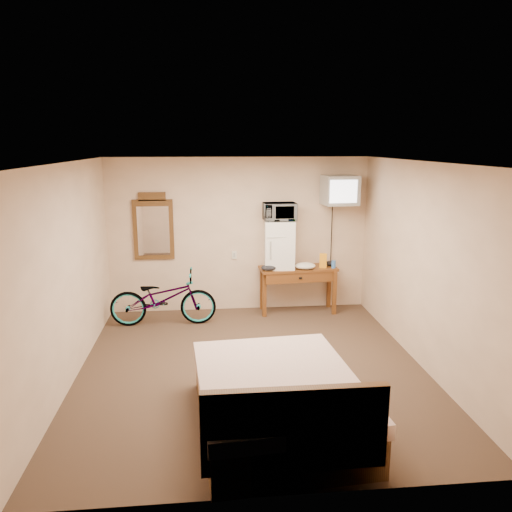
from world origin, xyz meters
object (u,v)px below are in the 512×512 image
object	(u,v)px
mini_fridge	(279,244)
wall_mirror	(153,227)
desk	(298,276)
blue_cup	(334,264)
crt_television	(340,190)
bicycle	(163,298)
bed	(278,402)
microwave	(280,212)

from	to	relation	value
mini_fridge	wall_mirror	xyz separation A→B (m)	(-1.99, 0.22, 0.27)
desk	blue_cup	size ratio (longest dim) A/B	10.45
crt_television	wall_mirror	size ratio (longest dim) A/B	0.58
mini_fridge	bicycle	size ratio (longest dim) A/B	0.48
blue_cup	crt_television	world-z (taller)	crt_television
blue_cup	bed	size ratio (longest dim) A/B	0.06
mini_fridge	bicycle	world-z (taller)	mini_fridge
desk	mini_fridge	world-z (taller)	mini_fridge
desk	bicycle	world-z (taller)	bicycle
crt_television	wall_mirror	world-z (taller)	crt_television
mini_fridge	crt_television	distance (m)	1.28
mini_fridge	microwave	bearing A→B (deg)	56.32
bicycle	bed	xyz separation A→B (m)	(1.33, -3.02, -0.12)
bicycle	wall_mirror	bearing A→B (deg)	14.75
mini_fridge	crt_television	bearing A→B (deg)	-2.22
wall_mirror	bed	size ratio (longest dim) A/B	0.51
microwave	desk	bearing A→B (deg)	-12.34
wall_mirror	bed	distance (m)	4.10
blue_cup	desk	bearing A→B (deg)	173.90
desk	bicycle	size ratio (longest dim) A/B	0.80
blue_cup	bicycle	world-z (taller)	blue_cup
desk	blue_cup	distance (m)	0.60
mini_fridge	wall_mirror	size ratio (longest dim) A/B	0.71
bicycle	microwave	bearing A→B (deg)	-77.18
desk	wall_mirror	world-z (taller)	wall_mirror
desk	wall_mirror	size ratio (longest dim) A/B	1.18
microwave	blue_cup	size ratio (longest dim) A/B	4.16
desk	wall_mirror	bearing A→B (deg)	173.31
mini_fridge	blue_cup	world-z (taller)	mini_fridge
crt_television	wall_mirror	distance (m)	3.01
blue_cup	bicycle	xyz separation A→B (m)	(-2.70, -0.30, -0.39)
microwave	wall_mirror	bearing A→B (deg)	171.51
crt_television	blue_cup	bearing A→B (deg)	-134.98
desk	wall_mirror	distance (m)	2.45
wall_mirror	bicycle	bearing A→B (deg)	-75.40
bicycle	bed	world-z (taller)	bed
desk	bed	distance (m)	3.49
microwave	bicycle	distance (m)	2.25
mini_fridge	blue_cup	size ratio (longest dim) A/B	6.32
mini_fridge	bed	size ratio (longest dim) A/B	0.37
bicycle	mini_fridge	bearing A→B (deg)	-77.18
desk	microwave	bearing A→B (deg)	169.98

